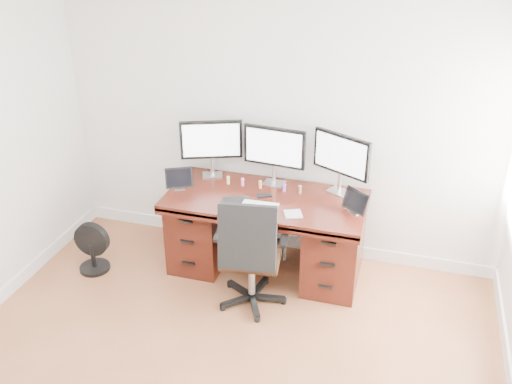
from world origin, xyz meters
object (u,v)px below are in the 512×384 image
(desk, at_px, (266,231))
(office_chair, at_px, (251,271))
(monitor_center, at_px, (274,149))
(keyboard, at_px, (260,206))
(floor_fan, at_px, (92,248))

(desk, xyz_separation_m, office_chair, (0.02, -0.53, -0.07))
(desk, height_order, monitor_center, monitor_center)
(keyboard, bearing_deg, monitor_center, 87.74)
(keyboard, bearing_deg, desk, 87.02)
(office_chair, relative_size, floor_fan, 2.17)
(office_chair, bearing_deg, floor_fan, 169.19)
(office_chair, relative_size, monitor_center, 1.84)
(desk, height_order, keyboard, keyboard)
(office_chair, distance_m, monitor_center, 1.08)
(desk, height_order, office_chair, office_chair)
(office_chair, distance_m, floor_fan, 1.52)
(monitor_center, relative_size, keyboard, 1.83)
(office_chair, xyz_separation_m, keyboard, (-0.02, 0.34, 0.42))
(office_chair, xyz_separation_m, floor_fan, (-1.51, 0.08, -0.11))
(desk, bearing_deg, office_chair, -88.36)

